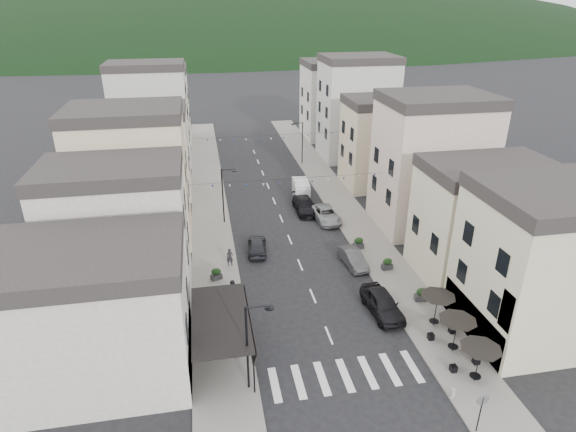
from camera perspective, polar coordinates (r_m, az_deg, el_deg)
name	(u,v)px	position (r m, az deg, el deg)	size (l,w,h in m)	color
ground	(355,399)	(30.82, 7.93, -20.69)	(700.00, 700.00, 0.00)	black
sidewalk_left	(209,202)	(56.70, -9.33, 1.68)	(4.00, 76.00, 0.12)	slate
sidewalk_right	(334,193)	(58.73, 5.44, 2.72)	(4.00, 76.00, 0.12)	slate
hill_backdrop	(207,36)	(321.22, -9.61, 20.32)	(640.00, 360.00, 70.00)	black
boutique_building	(85,322)	(31.92, -22.90, -11.51)	(12.00, 8.00, 8.00)	#ADA89E
bistro_building	(547,270)	(37.05, 28.36, -5.60)	(10.00, 8.00, 10.00)	beige
boutique_awning	(224,319)	(31.50, -7.57, -12.01)	(3.77, 7.50, 3.28)	black
buildings_row_left	(145,141)	(60.58, -16.60, 8.54)	(10.20, 54.16, 14.00)	#ADA89E
buildings_row_right	(379,130)	(63.11, 10.77, 9.93)	(10.20, 54.16, 14.50)	beige
cafe_terrace	(457,324)	(33.97, 19.40, -11.93)	(2.50, 8.10, 2.53)	black
streetlamp_left_near	(252,339)	(28.83, -4.34, -14.34)	(1.70, 0.56, 6.00)	black
streetlamp_left_far	(225,190)	(49.82, -7.45, 3.05)	(1.70, 0.56, 6.00)	black
streetlamp_right_far	(300,139)	(68.24, 1.48, 9.17)	(1.70, 0.56, 6.00)	black
traffic_sign	(482,406)	(29.38, 21.96, -20.16)	(0.70, 0.07, 2.70)	black
bollards	(331,335)	(34.44, 5.11, -13.88)	(11.66, 10.26, 0.60)	gray
bunting_near	(288,182)	(46.01, -0.01, 4.03)	(19.00, 0.28, 0.62)	black
bunting_far	(265,138)	(61.07, -2.76, 9.20)	(19.00, 0.28, 0.62)	black
parked_car_a	(382,303)	(37.28, 11.11, -10.12)	(2.00, 4.98, 1.70)	black
parked_car_b	(353,258)	(43.13, 7.70, -4.97)	(1.45, 4.16, 1.37)	#37373A
parked_car_c	(326,215)	(51.23, 4.52, 0.18)	(2.34, 5.07, 1.41)	gray
parked_car_d	(305,205)	(53.28, 2.00, 1.30)	(2.15, 5.30, 1.54)	black
parked_car_e	(257,246)	(44.85, -3.68, -3.51)	(1.69, 4.21, 1.43)	black
delivery_van	(301,189)	(56.97, 1.56, 3.19)	(2.15, 4.56, 2.12)	silver
pedestrian_a	(230,257)	(42.67, -6.90, -4.88)	(0.60, 0.39, 1.64)	black
pedestrian_b	(233,292)	(37.64, -6.49, -8.93)	(0.96, 0.75, 1.98)	#25202B
planter_la	(232,334)	(34.20, -6.70, -13.70)	(1.10, 0.68, 1.17)	#2C2C2F
planter_lb	(216,274)	(41.00, -8.50, -6.81)	(1.05, 0.84, 1.03)	#2D2D30
planter_ra	(421,294)	(39.35, 15.51, -8.94)	(1.04, 0.66, 1.09)	#333336
planter_rb	(387,264)	(42.86, 11.68, -5.57)	(0.98, 0.60, 1.05)	#2C2C2F
planter_rc	(359,243)	(45.79, 8.36, -3.20)	(1.03, 0.62, 1.12)	#333235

